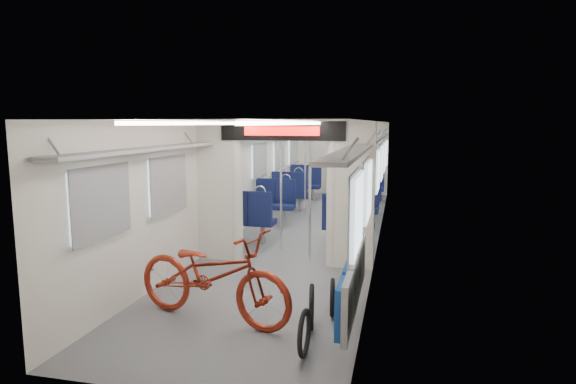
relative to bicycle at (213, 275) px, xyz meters
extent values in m
plane|color=#515456|center=(0.25, 4.46, -0.54)|extent=(12.00, 12.00, 0.00)
cube|color=beige|center=(-1.20, 4.46, 0.61)|extent=(0.02, 12.00, 2.30)
cube|color=beige|center=(1.70, 4.46, 0.61)|extent=(0.02, 12.00, 2.30)
cube|color=beige|center=(0.25, 10.46, 0.61)|extent=(2.90, 0.02, 2.30)
cube|color=beige|center=(0.25, -1.54, 0.61)|extent=(2.90, 0.02, 2.30)
cube|color=silver|center=(0.25, 4.46, 1.76)|extent=(2.90, 12.00, 0.02)
cube|color=white|center=(-0.30, 4.46, 1.73)|extent=(0.12, 11.40, 0.04)
cube|color=white|center=(0.80, 4.46, 1.73)|extent=(0.12, 11.40, 0.04)
cube|color=beige|center=(-0.88, 2.46, 0.46)|extent=(0.65, 0.18, 2.00)
cube|color=beige|center=(1.37, 2.46, 0.46)|extent=(0.65, 0.18, 2.00)
cube|color=beige|center=(0.25, 2.46, 1.61)|extent=(2.90, 0.18, 0.30)
cylinder|color=beige|center=(-0.55, 2.46, 0.46)|extent=(0.20, 0.20, 2.00)
cylinder|color=beige|center=(1.05, 2.46, 0.46)|extent=(0.20, 0.20, 2.00)
cube|color=black|center=(0.25, 2.35, 1.61)|extent=(2.00, 0.03, 0.30)
cube|color=#FF0C07|center=(0.25, 2.33, 1.61)|extent=(1.20, 0.02, 0.14)
cube|color=silver|center=(-1.17, -0.34, 0.86)|extent=(0.04, 1.00, 0.75)
cube|color=silver|center=(1.67, -0.34, 0.86)|extent=(0.04, 1.00, 0.75)
cube|color=silver|center=(-1.17, 1.26, 0.86)|extent=(0.04, 1.00, 0.75)
cube|color=silver|center=(1.67, 1.26, 0.86)|extent=(0.04, 1.00, 0.75)
cube|color=silver|center=(-1.17, 3.96, 0.86)|extent=(0.04, 1.00, 0.75)
cube|color=silver|center=(1.67, 3.96, 0.86)|extent=(0.04, 1.00, 0.75)
cube|color=silver|center=(-1.17, 5.86, 0.86)|extent=(0.04, 1.00, 0.75)
cube|color=silver|center=(1.67, 5.86, 0.86)|extent=(0.04, 1.00, 0.75)
cube|color=silver|center=(-1.17, 7.76, 0.86)|extent=(0.04, 1.00, 0.75)
cube|color=silver|center=(1.67, 7.76, 0.86)|extent=(0.04, 1.00, 0.75)
cube|color=silver|center=(-1.17, 9.56, 0.86)|extent=(0.04, 1.00, 0.75)
cube|color=silver|center=(1.67, 9.56, 0.86)|extent=(0.04, 1.00, 0.75)
cube|color=gray|center=(-1.02, 0.46, 1.41)|extent=(0.30, 3.60, 0.04)
cube|color=gray|center=(1.52, 0.46, 1.41)|extent=(0.30, 3.60, 0.04)
cube|color=gray|center=(-1.02, 6.46, 1.41)|extent=(0.30, 7.60, 0.04)
cube|color=gray|center=(1.52, 6.46, 1.41)|extent=(0.30, 7.60, 0.04)
cube|color=gray|center=(0.25, 10.40, 0.46)|extent=(0.90, 0.05, 2.00)
imported|color=maroon|center=(0.00, 0.00, 0.00)|extent=(2.18, 1.19, 1.08)
cube|color=gray|center=(1.63, -0.75, 0.04)|extent=(0.06, 0.50, 0.57)
cube|color=navy|center=(1.57, -0.75, 0.04)|extent=(0.06, 0.46, 0.48)
cube|color=gray|center=(1.63, -0.20, 0.04)|extent=(0.06, 0.50, 0.57)
cube|color=navy|center=(1.57, -0.20, 0.04)|extent=(0.06, 0.46, 0.48)
cube|color=gray|center=(1.63, 0.35, 0.04)|extent=(0.06, 0.50, 0.57)
cube|color=navy|center=(1.57, 0.35, 0.04)|extent=(0.06, 0.46, 0.48)
cube|color=gray|center=(1.63, 0.90, 0.04)|extent=(0.06, 0.50, 0.57)
cube|color=navy|center=(1.57, 0.90, 0.04)|extent=(0.06, 0.46, 0.48)
torus|color=black|center=(1.20, -0.63, -0.33)|extent=(0.06, 0.48, 0.48)
torus|color=black|center=(1.16, 0.00, -0.31)|extent=(0.13, 0.52, 0.52)
torus|color=black|center=(1.33, 0.43, -0.34)|extent=(0.10, 0.46, 0.46)
cube|color=#0C1237|center=(-0.45, 3.66, -0.14)|extent=(0.46, 0.43, 0.10)
cylinder|color=gray|center=(-0.45, 3.66, -0.37)|extent=(0.10, 0.10, 0.35)
cube|color=#0C1237|center=(-0.45, 3.48, 0.19)|extent=(0.46, 0.08, 0.56)
torus|color=silver|center=(-0.45, 3.48, 0.47)|extent=(0.23, 0.03, 0.23)
cube|color=#0C1237|center=(-0.45, 5.39, -0.14)|extent=(0.46, 0.43, 0.10)
cylinder|color=gray|center=(-0.45, 5.39, -0.37)|extent=(0.10, 0.10, 0.35)
cube|color=#0C1237|center=(-0.45, 5.57, 0.19)|extent=(0.46, 0.08, 0.56)
torus|color=silver|center=(-0.45, 5.57, 0.47)|extent=(0.23, 0.03, 0.23)
cube|color=#0C1237|center=(-0.92, 3.66, -0.14)|extent=(0.46, 0.43, 0.10)
cylinder|color=gray|center=(-0.92, 3.66, -0.37)|extent=(0.10, 0.10, 0.35)
cube|color=#0C1237|center=(-0.92, 3.48, 0.19)|extent=(0.46, 0.08, 0.56)
torus|color=silver|center=(-0.92, 3.48, 0.47)|extent=(0.23, 0.03, 0.23)
cube|color=#0C1237|center=(-0.92, 5.39, -0.14)|extent=(0.46, 0.43, 0.10)
cylinder|color=gray|center=(-0.92, 5.39, -0.37)|extent=(0.10, 0.10, 0.35)
cube|color=#0C1237|center=(-0.92, 5.57, 0.19)|extent=(0.46, 0.08, 0.56)
torus|color=silver|center=(-0.92, 5.57, 0.47)|extent=(0.23, 0.03, 0.23)
cube|color=#0C1237|center=(0.95, 3.67, -0.14)|extent=(0.46, 0.43, 0.10)
cylinder|color=gray|center=(0.95, 3.67, -0.37)|extent=(0.10, 0.10, 0.35)
cube|color=#0C1237|center=(0.95, 3.49, 0.19)|extent=(0.46, 0.08, 0.56)
torus|color=silver|center=(0.95, 3.49, 0.47)|extent=(0.23, 0.03, 0.23)
cube|color=#0C1237|center=(0.95, 5.41, -0.14)|extent=(0.46, 0.43, 0.10)
cylinder|color=gray|center=(0.95, 5.41, -0.37)|extent=(0.10, 0.10, 0.35)
cube|color=#0C1237|center=(0.95, 5.58, 0.19)|extent=(0.46, 0.08, 0.56)
torus|color=silver|center=(0.95, 5.58, 0.47)|extent=(0.23, 0.03, 0.23)
cube|color=#0C1237|center=(1.42, 3.67, -0.14)|extent=(0.46, 0.43, 0.10)
cylinder|color=gray|center=(1.42, 3.67, -0.37)|extent=(0.10, 0.10, 0.35)
cube|color=#0C1237|center=(1.42, 3.49, 0.19)|extent=(0.46, 0.08, 0.56)
torus|color=silver|center=(1.42, 3.49, 0.47)|extent=(0.23, 0.03, 0.23)
cube|color=#0C1237|center=(1.42, 5.41, -0.14)|extent=(0.46, 0.43, 0.10)
cylinder|color=gray|center=(1.42, 5.41, -0.37)|extent=(0.10, 0.10, 0.35)
cube|color=#0C1237|center=(1.42, 5.58, 0.19)|extent=(0.46, 0.08, 0.56)
torus|color=silver|center=(1.42, 5.58, 0.47)|extent=(0.23, 0.03, 0.23)
cube|color=#0C1237|center=(-0.45, 7.17, -0.14)|extent=(0.48, 0.44, 0.10)
cylinder|color=gray|center=(-0.45, 7.17, -0.37)|extent=(0.10, 0.10, 0.35)
cube|color=#0C1237|center=(-0.45, 6.99, 0.20)|extent=(0.48, 0.08, 0.58)
torus|color=silver|center=(-0.45, 6.99, 0.49)|extent=(0.24, 0.03, 0.24)
cube|color=#0C1237|center=(-0.45, 8.97, -0.14)|extent=(0.48, 0.44, 0.10)
cylinder|color=gray|center=(-0.45, 8.97, -0.37)|extent=(0.10, 0.10, 0.35)
cube|color=#0C1237|center=(-0.45, 9.15, 0.20)|extent=(0.48, 0.08, 0.58)
torus|color=silver|center=(-0.45, 9.15, 0.49)|extent=(0.24, 0.03, 0.24)
cube|color=#0C1237|center=(-0.92, 7.17, -0.14)|extent=(0.48, 0.44, 0.10)
cylinder|color=gray|center=(-0.92, 7.17, -0.37)|extent=(0.10, 0.10, 0.35)
cube|color=#0C1237|center=(-0.92, 6.99, 0.20)|extent=(0.48, 0.08, 0.58)
torus|color=silver|center=(-0.92, 6.99, 0.49)|extent=(0.24, 0.03, 0.24)
cube|color=#0C1237|center=(-0.92, 8.97, -0.14)|extent=(0.48, 0.44, 0.10)
cylinder|color=gray|center=(-0.92, 8.97, -0.37)|extent=(0.10, 0.10, 0.35)
cube|color=#0C1237|center=(-0.92, 9.15, 0.20)|extent=(0.48, 0.08, 0.58)
torus|color=silver|center=(-0.92, 9.15, 0.49)|extent=(0.24, 0.03, 0.24)
cube|color=#0C1237|center=(0.95, 7.18, -0.14)|extent=(0.45, 0.42, 0.10)
cylinder|color=gray|center=(0.95, 7.18, -0.37)|extent=(0.10, 0.10, 0.35)
cube|color=#0C1237|center=(0.95, 7.01, 0.18)|extent=(0.45, 0.08, 0.55)
torus|color=silver|center=(0.95, 7.01, 0.46)|extent=(0.23, 0.03, 0.23)
cube|color=#0C1237|center=(0.95, 8.88, -0.14)|extent=(0.45, 0.42, 0.10)
cylinder|color=gray|center=(0.95, 8.88, -0.37)|extent=(0.10, 0.10, 0.35)
cube|color=#0C1237|center=(0.95, 9.05, 0.18)|extent=(0.45, 0.08, 0.55)
torus|color=silver|center=(0.95, 9.05, 0.46)|extent=(0.23, 0.03, 0.23)
cube|color=#0C1237|center=(1.42, 7.18, -0.14)|extent=(0.45, 0.42, 0.10)
cylinder|color=gray|center=(1.42, 7.18, -0.37)|extent=(0.10, 0.10, 0.35)
cube|color=#0C1237|center=(1.42, 7.01, 0.18)|extent=(0.45, 0.08, 0.55)
torus|color=silver|center=(1.42, 7.01, 0.46)|extent=(0.23, 0.03, 0.23)
cube|color=#0C1237|center=(1.42, 8.88, -0.14)|extent=(0.45, 0.42, 0.10)
cylinder|color=gray|center=(1.42, 8.88, -0.37)|extent=(0.10, 0.10, 0.35)
cube|color=#0C1237|center=(1.42, 9.05, 0.18)|extent=(0.45, 0.08, 0.55)
torus|color=silver|center=(1.42, 9.05, 0.46)|extent=(0.23, 0.03, 0.23)
cylinder|color=silver|center=(0.02, 3.22, 0.61)|extent=(0.04, 0.04, 2.30)
cylinder|color=silver|center=(0.60, 2.88, 0.61)|extent=(0.05, 0.05, 2.30)
cylinder|color=silver|center=(-0.17, 6.40, 0.61)|extent=(0.04, 0.04, 2.30)
cylinder|color=silver|center=(0.49, 6.30, 0.61)|extent=(0.04, 0.04, 2.30)
camera|label=1|loc=(2.05, -4.99, 1.73)|focal=30.00mm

